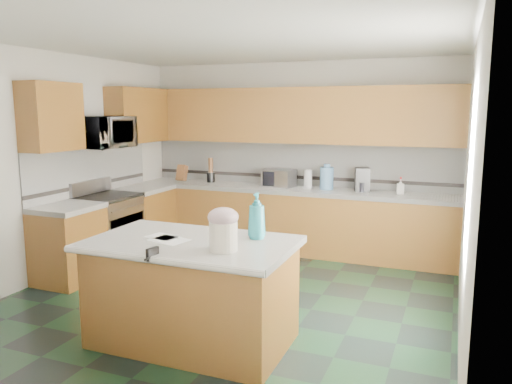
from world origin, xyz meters
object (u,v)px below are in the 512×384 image
at_px(soap_bottle_island, 257,216).
at_px(knife_block, 182,173).
at_px(island_base, 193,295).
at_px(island_top, 191,244).
at_px(coffee_maker, 362,180).
at_px(treat_jar, 223,236).
at_px(toaster_oven, 279,178).

bearing_deg(soap_bottle_island, knife_block, 124.73).
height_order(soap_bottle_island, knife_block, soap_bottle_island).
relative_size(island_base, island_top, 0.94).
bearing_deg(coffee_maker, island_base, -121.08).
height_order(treat_jar, knife_block, knife_block).
distance_m(soap_bottle_island, knife_block, 3.75).
height_order(toaster_oven, coffee_maker, coffee_maker).
bearing_deg(island_base, toaster_oven, 95.19).
bearing_deg(toaster_oven, soap_bottle_island, -65.80).
relative_size(island_top, soap_bottle_island, 4.38).
bearing_deg(toaster_oven, coffee_maker, 9.83).
relative_size(island_base, soap_bottle_island, 4.13).
relative_size(knife_block, toaster_oven, 0.57).
bearing_deg(island_top, toaster_oven, 95.19).
xyz_separation_m(treat_jar, soap_bottle_island, (0.10, 0.45, 0.08)).
relative_size(treat_jar, knife_block, 0.96).
xyz_separation_m(soap_bottle_island, coffee_maker, (0.38, 2.89, -0.04)).
relative_size(island_base, treat_jar, 7.02).
xyz_separation_m(knife_block, toaster_oven, (1.61, 0.00, 0.00)).
xyz_separation_m(knife_block, coffee_maker, (2.80, 0.03, 0.04)).
relative_size(island_top, coffee_maker, 5.42).
distance_m(island_base, island_top, 0.46).
relative_size(soap_bottle_island, toaster_oven, 0.92).
xyz_separation_m(soap_bottle_island, knife_block, (-2.42, 2.86, -0.08)).
bearing_deg(island_top, coffee_maker, 73.90).
bearing_deg(island_top, soap_bottle_island, 27.43).
bearing_deg(treat_jar, knife_block, 117.40).
xyz_separation_m(island_base, soap_bottle_island, (0.50, 0.26, 0.69)).
relative_size(island_base, coffee_maker, 5.11).
height_order(island_base, treat_jar, treat_jar).
bearing_deg(island_base, coffee_maker, 73.90).
xyz_separation_m(island_top, soap_bottle_island, (0.50, 0.26, 0.23)).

